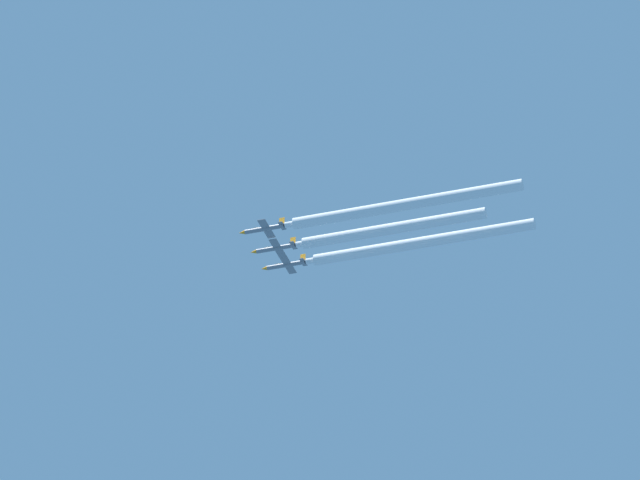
{
  "coord_description": "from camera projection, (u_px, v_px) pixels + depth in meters",
  "views": [
    {
      "loc": [
        -337.95,
        -115.37,
        1.96
      ],
      "look_at": [
        0.03,
        -11.24,
        232.99
      ],
      "focal_mm": 99.39,
      "sensor_mm": 36.0,
      "label": 1
    }
  ],
  "objects": [
    {
      "name": "jet_inner_left",
      "position": [
        275.0,
        248.0,
        425.13
      ],
      "size": [
        8.16,
        11.89,
        2.86
      ],
      "color": "slate"
    },
    {
      "name": "smoke_trail_center",
      "position": [
        418.0,
        243.0,
        423.49
      ],
      "size": [
        2.71,
        56.5,
        2.71
      ],
      "color": "white"
    },
    {
      "name": "jet_far_left",
      "position": [
        263.0,
        229.0,
        418.91
      ],
      "size": [
        8.16,
        11.89,
        2.86
      ],
      "color": "slate"
    },
    {
      "name": "smoke_trail_inner_left",
      "position": [
        390.0,
        229.0,
        418.04
      ],
      "size": [
        2.71,
        46.48,
        2.71
      ],
      "color": "white"
    },
    {
      "name": "smoke_trail_far_left",
      "position": [
        402.0,
        205.0,
        410.53
      ],
      "size": [
        2.71,
        57.06,
        2.71
      ],
      "color": "white"
    },
    {
      "name": "jet_center",
      "position": [
        285.0,
        265.0,
        431.81
      ],
      "size": [
        8.16,
        11.89,
        2.86
      ],
      "color": "slate"
    }
  ]
}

